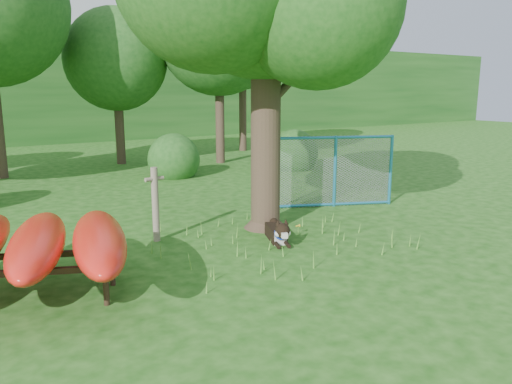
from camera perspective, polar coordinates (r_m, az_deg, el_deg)
ground at (r=9.04m, az=3.21°, el=-7.66°), size 80.00×80.00×0.00m
wooden_post at (r=10.06m, az=-11.43°, el=-1.17°), size 0.41×0.16×1.49m
kayak_rack at (r=7.89m, az=-26.67°, el=-5.43°), size 3.96×4.29×1.10m
husky_dog at (r=9.93m, az=2.56°, el=-4.66°), size 0.69×1.18×0.56m
fence_section at (r=12.96m, az=9.01°, el=2.34°), size 2.89×1.34×3.05m
wildflower_clump at (r=10.47m, az=4.86°, el=-3.96°), size 0.10×0.10×0.22m
bg_tree_c at (r=20.91m, az=-15.72°, el=14.34°), size 4.00×4.00×6.12m
bg_tree_d at (r=20.59m, az=-4.29°, el=17.51°), size 4.80×4.80×7.50m
bg_tree_e at (r=24.71m, az=-1.56°, el=16.90°), size 4.60×4.60×7.55m
shrub_right at (r=19.07m, az=4.36°, el=2.64°), size 1.80×1.80×1.80m
shrub_mid at (r=17.60m, az=-9.31°, el=1.76°), size 1.80×1.80×1.80m
wooded_hillside at (r=35.17m, az=-25.87°, el=10.58°), size 80.00×12.00×6.00m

